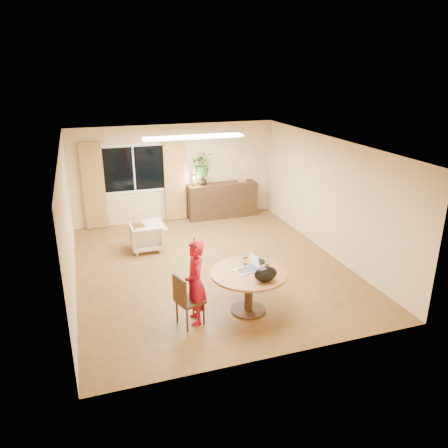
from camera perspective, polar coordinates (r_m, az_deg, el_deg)
name	(u,v)px	position (r m, az deg, el deg)	size (l,w,h in m)	color
floor	(211,266)	(9.37, -1.75, -5.52)	(6.50, 6.50, 0.00)	brown
ceiling	(209,144)	(8.57, -1.93, 10.35)	(6.50, 6.50, 0.00)	white
wall_back	(175,173)	(11.92, -6.37, 6.63)	(5.50, 5.50, 0.00)	#CFAF86
wall_left	(68,223)	(8.56, -19.75, 0.14)	(6.50, 6.50, 0.00)	#CFAF86
wall_right	(328,196)	(9.99, 13.48, 3.55)	(6.50, 6.50, 0.00)	#CFAF86
window	(134,169)	(11.69, -11.69, 7.07)	(1.70, 0.03, 1.30)	white
curtain_left	(94,186)	(11.63, -16.66, 4.77)	(0.55, 0.08, 2.25)	olive
curtain_right	(175,180)	(11.86, -6.48, 5.78)	(0.55, 0.08, 2.25)	olive
ceiling_panel	(194,137)	(9.72, -4.00, 11.26)	(2.20, 0.35, 0.05)	white
dining_table	(249,280)	(7.50, 3.27, -7.35)	(1.33, 1.33, 0.76)	brown
dining_chair	(190,299)	(7.23, -4.47, -9.78)	(0.43, 0.40, 0.91)	black
child	(195,283)	(7.16, -3.75, -7.64)	(0.34, 0.53, 1.44)	red
laptop	(246,264)	(7.41, 2.94, -5.20)	(0.40, 0.26, 0.26)	#B7B7BC
tumbler	(246,261)	(7.68, 2.84, -4.82)	(0.08, 0.08, 0.12)	white
wine_glass	(268,260)	(7.65, 5.71, -4.70)	(0.07, 0.07, 0.20)	white
pot_lid	(259,261)	(7.78, 4.53, -4.86)	(0.24, 0.24, 0.04)	white
handbag	(266,274)	(7.09, 5.45, -6.52)	(0.39, 0.23, 0.26)	black
armchair	(146,237)	(10.23, -10.15, -1.63)	(0.68, 0.70, 0.64)	#C6B19D
throw	(154,222)	(10.13, -9.10, 0.24)	(0.45, 0.55, 0.03)	beige
sideboard	(222,200)	(12.23, -0.24, 3.13)	(1.94, 0.47, 0.97)	black
vase	(202,181)	(11.91, -2.84, 5.68)	(0.24, 0.24, 0.25)	black
bouquet	(203,164)	(11.81, -2.80, 7.83)	(0.59, 0.51, 0.66)	#266627
book_stack	(242,180)	(12.28, 2.37, 5.73)	(0.20, 0.15, 0.08)	#99664D
desk_lamp	(194,180)	(11.78, -3.98, 5.73)	(0.14, 0.14, 0.34)	black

